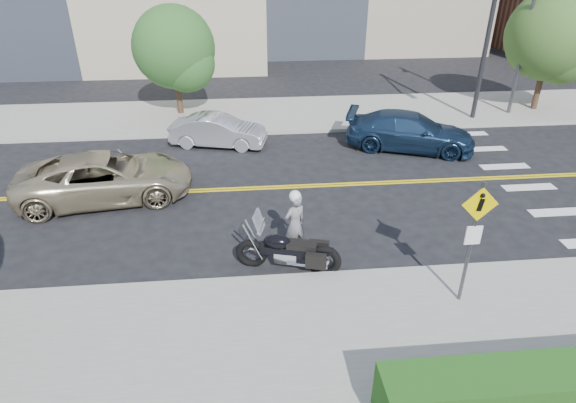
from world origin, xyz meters
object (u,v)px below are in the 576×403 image
(motorcycle, at_px, (288,243))
(parked_car_blue, at_px, (410,131))
(pedestrian_sign, at_px, (474,232))
(parked_car_silver, at_px, (218,131))
(motorcyclist, at_px, (295,222))
(suv, at_px, (106,177))

(motorcycle, xyz_separation_m, parked_car_blue, (5.56, 7.55, -0.07))
(pedestrian_sign, relative_size, parked_car_silver, 0.79)
(pedestrian_sign, distance_m, motorcyclist, 4.45)
(suv, bearing_deg, parked_car_blue, -82.23)
(suv, height_order, parked_car_blue, suv)
(pedestrian_sign, distance_m, suv, 11.11)
(pedestrian_sign, relative_size, motorcycle, 1.15)
(motorcyclist, xyz_separation_m, suv, (-5.69, 3.58, -0.16))
(pedestrian_sign, xyz_separation_m, parked_car_blue, (1.78, 9.27, -1.24))
(motorcycle, relative_size, suv, 0.48)
(pedestrian_sign, bearing_deg, motorcyclist, 144.77)
(suv, distance_m, parked_car_silver, 5.43)
(pedestrian_sign, height_order, parked_car_silver, pedestrian_sign)
(motorcycle, xyz_separation_m, suv, (-5.44, 4.36, -0.04))
(pedestrian_sign, xyz_separation_m, suv, (-9.22, 6.07, -1.21))
(pedestrian_sign, height_order, suv, pedestrian_sign)
(motorcycle, bearing_deg, parked_car_silver, 118.70)
(suv, bearing_deg, parked_car_silver, -47.37)
(motorcyclist, height_order, suv, motorcyclist)
(parked_car_silver, bearing_deg, motorcyclist, -150.26)
(parked_car_silver, bearing_deg, suv, 154.53)
(motorcycle, bearing_deg, parked_car_blue, 69.07)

